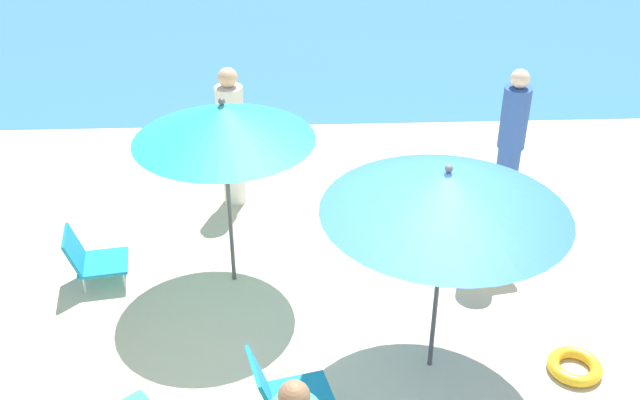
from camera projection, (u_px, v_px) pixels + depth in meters
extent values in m
plane|color=beige|center=(391.00, 378.00, 6.16)|extent=(40.00, 40.00, 0.00)
cylinder|color=#4C4C51|center=(438.00, 276.00, 5.84)|extent=(0.04, 0.04, 1.84)
cone|color=blue|center=(447.00, 192.00, 5.46)|extent=(1.88, 1.88, 0.33)
sphere|color=#4C4C51|center=(449.00, 168.00, 5.36)|extent=(0.06, 0.06, 0.06)
cylinder|color=#4C4C51|center=(229.00, 198.00, 6.87)|extent=(0.04, 0.04, 1.85)
cone|color=teal|center=(223.00, 122.00, 6.49)|extent=(1.62, 1.62, 0.33)
sphere|color=#4C4C51|center=(222.00, 101.00, 6.39)|extent=(0.06, 0.06, 0.06)
cube|color=teal|center=(103.00, 263.00, 7.21)|extent=(0.53, 0.51, 0.03)
cube|color=teal|center=(74.00, 250.00, 7.08)|extent=(0.21, 0.46, 0.36)
cylinder|color=silver|center=(125.00, 260.00, 7.45)|extent=(0.02, 0.02, 0.20)
cylinder|color=silver|center=(124.00, 281.00, 7.15)|extent=(0.02, 0.02, 0.20)
cylinder|color=silver|center=(87.00, 264.00, 7.39)|extent=(0.02, 0.02, 0.20)
cylinder|color=silver|center=(84.00, 285.00, 7.09)|extent=(0.02, 0.02, 0.20)
cube|color=teal|center=(299.00, 398.00, 5.69)|extent=(0.61, 0.57, 0.03)
cube|color=teal|center=(263.00, 385.00, 5.51)|extent=(0.27, 0.48, 0.42)
cylinder|color=silver|center=(318.00, 387.00, 5.95)|extent=(0.02, 0.02, 0.19)
cylinder|color=silver|center=(268.00, 397.00, 5.85)|extent=(0.02, 0.02, 0.19)
cylinder|color=silver|center=(234.00, 170.00, 8.44)|extent=(0.26, 0.26, 0.80)
cylinder|color=silver|center=(230.00, 113.00, 8.09)|extent=(0.30, 0.30, 0.60)
sphere|color=#DBAD84|center=(228.00, 77.00, 7.88)|extent=(0.21, 0.21, 0.21)
cylinder|color=#2D519E|center=(505.00, 185.00, 8.04)|extent=(0.24, 0.24, 0.91)
cylinder|color=#2D519E|center=(514.00, 118.00, 7.64)|extent=(0.28, 0.28, 0.66)
sphere|color=beige|center=(520.00, 79.00, 7.42)|extent=(0.19, 0.19, 0.19)
cube|color=silver|center=(497.00, 253.00, 7.26)|extent=(0.42, 0.41, 0.12)
cylinder|color=#896042|center=(510.00, 262.00, 7.36)|extent=(0.12, 0.12, 0.26)
cylinder|color=silver|center=(482.00, 236.00, 7.11)|extent=(0.35, 0.35, 0.46)
sphere|color=#896042|center=(486.00, 207.00, 6.95)|extent=(0.19, 0.19, 0.19)
sphere|color=#896042|center=(294.00, 396.00, 4.82)|extent=(0.21, 0.21, 0.21)
torus|color=yellow|center=(575.00, 366.00, 6.21)|extent=(0.45, 0.45, 0.10)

